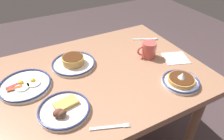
% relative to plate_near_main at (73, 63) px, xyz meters
% --- Properties ---
extents(dining_table, '(1.25, 0.91, 0.74)m').
position_rel_plate_near_main_xyz_m(dining_table, '(-0.10, 0.15, -0.11)').
color(dining_table, '#9C6E53').
rests_on(dining_table, ground_plane).
extents(plate_near_main, '(0.27, 0.27, 0.06)m').
position_rel_plate_near_main_xyz_m(plate_near_main, '(0.00, 0.00, 0.00)').
color(plate_near_main, silver).
rests_on(plate_near_main, dining_table).
extents(plate_center_pancakes, '(0.20, 0.20, 0.07)m').
position_rel_plate_near_main_xyz_m(plate_center_pancakes, '(-0.46, 0.44, -0.00)').
color(plate_center_pancakes, white).
rests_on(plate_center_pancakes, dining_table).
extents(plate_far_companion, '(0.28, 0.28, 0.04)m').
position_rel_plate_near_main_xyz_m(plate_far_companion, '(0.30, 0.07, -0.01)').
color(plate_far_companion, white).
rests_on(plate_far_companion, dining_table).
extents(plate_far_side, '(0.25, 0.25, 0.05)m').
position_rel_plate_near_main_xyz_m(plate_far_side, '(0.17, 0.34, -0.01)').
color(plate_far_side, silver).
rests_on(plate_far_side, dining_table).
extents(coffee_mug, '(0.12, 0.09, 0.10)m').
position_rel_plate_near_main_xyz_m(coffee_mug, '(-0.47, 0.13, 0.03)').
color(coffee_mug, '#BF4C47').
rests_on(coffee_mug, dining_table).
extents(paper_napkin, '(0.19, 0.18, 0.00)m').
position_rel_plate_near_main_xyz_m(paper_napkin, '(-0.61, 0.23, -0.02)').
color(paper_napkin, white).
rests_on(paper_napkin, dining_table).
extents(fork_near, '(0.17, 0.08, 0.01)m').
position_rel_plate_near_main_xyz_m(fork_near, '(0.02, 0.52, -0.02)').
color(fork_near, silver).
rests_on(fork_near, dining_table).
extents(tea_spoon, '(0.18, 0.09, 0.01)m').
position_rel_plate_near_main_xyz_m(tea_spoon, '(-0.62, -0.06, -0.02)').
color(tea_spoon, silver).
rests_on(tea_spoon, dining_table).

